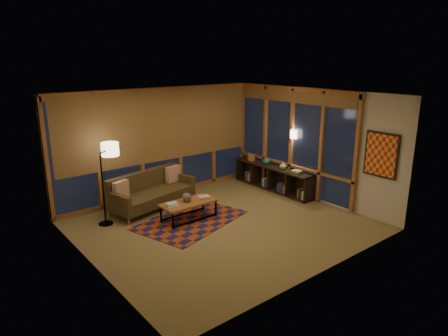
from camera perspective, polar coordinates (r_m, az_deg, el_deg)
floor at (r=8.45m, az=-0.20°, el=-8.13°), size 5.50×5.00×0.01m
ceiling at (r=7.76m, az=-0.22°, el=10.42°), size 5.50×5.00×0.01m
walls at (r=8.00m, az=-0.21°, el=0.75°), size 5.51×5.01×2.70m
window_wall_back at (r=9.96m, az=-8.98°, el=3.55°), size 5.30×0.16×2.60m
window_wall_right at (r=10.23m, az=9.49°, el=3.84°), size 0.16×3.70×2.60m
wall_art at (r=8.84m, az=21.52°, el=1.75°), size 0.06×0.74×0.94m
wall_sconce at (r=10.05m, az=9.95°, el=4.77°), size 0.12×0.18×0.22m
sofa at (r=9.35m, az=-10.19°, el=-3.29°), size 2.14×1.21×0.82m
pillow_left at (r=8.96m, az=-14.50°, el=-3.13°), size 0.39×0.24×0.37m
pillow_right at (r=9.88m, az=-7.31°, el=-0.92°), size 0.42×0.21×0.40m
area_rug at (r=8.70m, az=-4.77°, el=-7.43°), size 2.59×2.07×0.01m
coffee_table at (r=8.68m, az=-5.04°, el=-6.07°), size 1.22×0.57×0.40m
book_stack_a at (r=8.39m, az=-7.47°, el=-5.21°), size 0.28×0.24×0.07m
book_stack_b at (r=8.81m, az=-2.90°, el=-4.12°), size 0.31×0.27×0.05m
ceramic_pot at (r=8.59m, az=-5.31°, el=-4.18°), size 0.21×0.21×0.20m
floor_lamp at (r=8.57m, az=-16.93°, el=-2.48°), size 0.67×0.63×1.68m
bookshelf at (r=10.61m, az=6.95°, el=-1.40°), size 0.40×2.53×0.63m
basket at (r=11.05m, az=3.93°, el=1.53°), size 0.27×0.27×0.17m
teal_bowl at (r=10.67m, az=6.05°, el=0.97°), size 0.19×0.19×0.17m
vase at (r=10.27m, az=8.43°, el=0.34°), size 0.19×0.19×0.19m
shelf_book_stack at (r=9.99m, az=10.36°, el=-0.52°), size 0.23×0.29×0.08m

